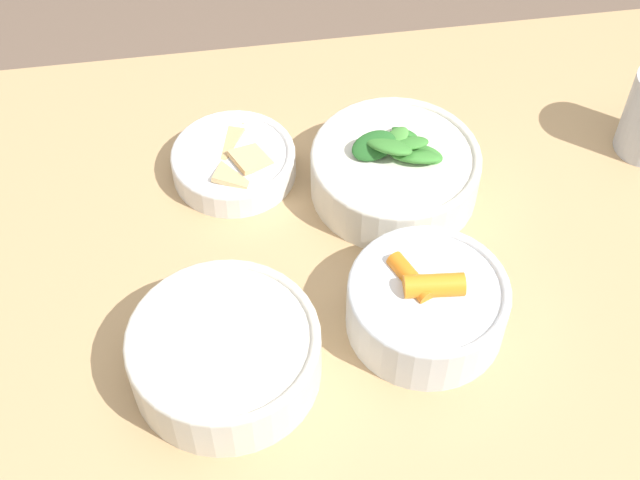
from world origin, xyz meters
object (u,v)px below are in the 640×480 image
bowl_carrots (427,303)px  bowl_beans_hotdog (225,354)px  bowl_greens (395,169)px  bowl_cookies (234,161)px

bowl_carrots → bowl_beans_hotdog: 0.21m
bowl_carrots → bowl_beans_hotdog: (0.20, 0.03, -0.00)m
bowl_greens → bowl_cookies: bowl_greens is taller
bowl_carrots → bowl_cookies: (0.17, -0.24, -0.02)m
bowl_cookies → bowl_carrots: bearing=125.5°
bowl_carrots → bowl_greens: bowl_greens is taller
bowl_cookies → bowl_greens: bearing=163.2°
bowl_carrots → bowl_cookies: size_ratio=1.12×
bowl_beans_hotdog → bowl_cookies: size_ratio=1.29×
bowl_carrots → bowl_greens: 0.19m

